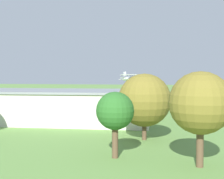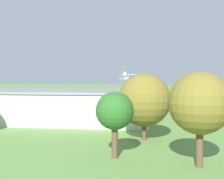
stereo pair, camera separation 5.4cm
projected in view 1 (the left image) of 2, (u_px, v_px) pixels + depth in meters
ground_plane at (115, 102)px, 96.57m from camera, size 400.00×400.00×0.00m
hangar at (61, 106)px, 56.00m from camera, size 32.88×17.13×5.61m
biplane at (131, 78)px, 88.67m from camera, size 7.30×7.31×3.58m
car_black at (148, 110)px, 67.01m from camera, size 2.03×3.96×1.60m
car_blue at (18, 108)px, 71.74m from camera, size 2.25×4.47×1.63m
person_at_fence_line at (36, 108)px, 71.67m from camera, size 0.42×0.42×1.70m
person_near_hangar_door at (71, 107)px, 73.51m from camera, size 0.52×0.52×1.58m
person_beside_truck at (15, 109)px, 68.64m from camera, size 0.45×0.45×1.63m
person_by_parked_cars at (69, 106)px, 75.10m from camera, size 0.48×0.48×1.64m
tree_at_field_edge at (200, 103)px, 27.68m from camera, size 5.62×5.62×8.56m
tree_near_perimeter_road at (144, 100)px, 39.60m from camera, size 6.74×6.74×8.44m
tree_behind_hangar_right at (115, 111)px, 30.83m from camera, size 3.79×3.79×6.59m
windsock at (224, 82)px, 103.77m from camera, size 1.48×1.08×7.00m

